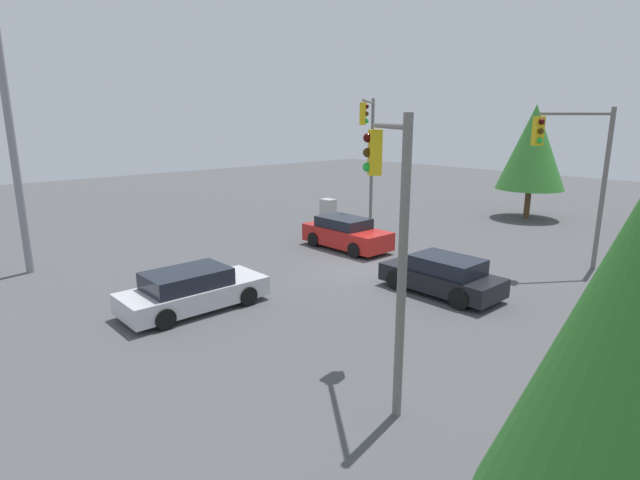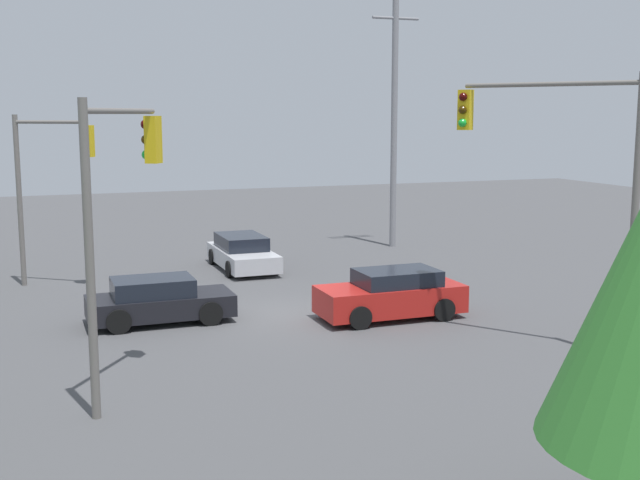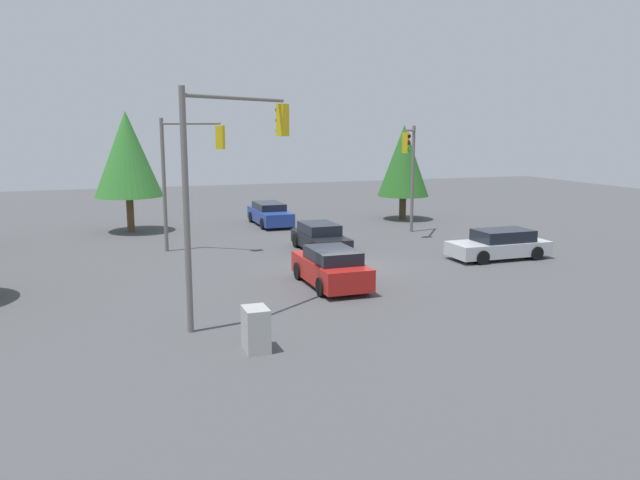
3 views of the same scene
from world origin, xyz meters
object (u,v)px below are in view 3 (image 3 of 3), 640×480
Objects in this scene: sedan_red at (331,267)px; electrical_cabinet at (256,329)px; sedan_silver at (500,245)px; traffic_signal_main at (186,162)px; traffic_signal_cross at (410,161)px; traffic_signal_aux at (227,163)px; sedan_blue at (270,214)px; sedan_dark at (320,238)px.

sedan_red is 3.65× the size of electrical_cabinet.
sedan_silver is 0.72× the size of traffic_signal_main.
traffic_signal_cross reaches higher than sedan_silver.
traffic_signal_aux reaches higher than traffic_signal_cross.
traffic_signal_cross is 5.07× the size of electrical_cabinet.
sedan_silver is 0.65× the size of traffic_signal_aux.
sedan_red is 15.32m from sedan_blue.
traffic_signal_aux is at bearing -148.47° from sedan_red.
electrical_cabinet is (12.31, -6.14, -0.06)m from sedan_dark.
sedan_red is 0.68× the size of traffic_signal_main.
sedan_blue is at bearing 164.18° from electrical_cabinet.
sedan_red is 0.62× the size of traffic_signal_aux.
traffic_signal_aux is (11.82, -12.27, 0.74)m from traffic_signal_cross.
traffic_signal_main is (7.00, -5.79, 3.59)m from sedan_blue.
sedan_dark is 0.69× the size of traffic_signal_cross.
traffic_signal_main is (-6.08, -13.01, 3.62)m from sedan_silver.
traffic_signal_aux is (10.86, -0.20, 0.52)m from traffic_signal_main.
sedan_red reaches higher than sedan_blue.
traffic_signal_cross is (-2.66, 6.10, 3.39)m from sedan_dark.
traffic_signal_main is at bearing 50.40° from sedan_blue.
sedan_dark is 0.96× the size of sedan_red.
traffic_signal_aux is at bearing -56.59° from traffic_signal_main.
sedan_dark is at bearing 58.09° from sedan_silver.
traffic_signal_aux is at bearing 109.89° from sedan_silver.
traffic_signal_aux is at bearing 56.01° from sedan_dark.
traffic_signal_main is 0.90× the size of traffic_signal_aux.
traffic_signal_cross is 19.64m from electrical_cabinet.
sedan_blue is 21.84m from electrical_cabinet.
sedan_silver is 14.81m from traffic_signal_main.
traffic_signal_cross reaches higher than electrical_cabinet.
traffic_signal_cross is at bearing -156.41° from sedan_dark.
traffic_signal_aux reaches higher than traffic_signal_main.
electrical_cabinet is at bearing -56.19° from traffic_signal_main.
sedan_blue is at bearing 28.89° from sedan_silver.
sedan_dark is at bearing 18.58° from traffic_signal_main.
sedan_dark is 3.52× the size of electrical_cabinet.
sedan_silver is 7.88m from traffic_signal_cross.
sedan_blue is 4.06× the size of electrical_cabinet.
sedan_blue reaches higher than electrical_cabinet.
sedan_blue is (-15.22, 1.69, -0.04)m from sedan_red.
electrical_cabinet is at bearing 121.05° from sedan_silver.
sedan_red is 12.61m from traffic_signal_cross.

